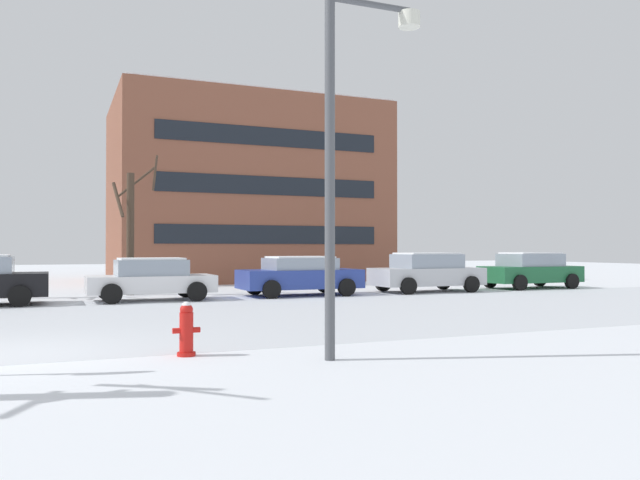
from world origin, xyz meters
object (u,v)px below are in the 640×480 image
object	(u,v)px
fire_hydrant	(186,329)
parked_car_green	(530,270)
street_lamp	(347,134)
parked_car_silver	(427,272)
parked_car_white	(151,279)
parked_car_blue	(300,275)

from	to	relation	value
fire_hydrant	parked_car_green	bearing A→B (deg)	33.93
fire_hydrant	street_lamp	bearing A→B (deg)	-28.51
street_lamp	parked_car_silver	distance (m)	15.72
fire_hydrant	parked_car_silver	xyz separation A→B (m)	(11.54, 11.16, 0.34)
street_lamp	parked_car_silver	world-z (taller)	street_lamp
fire_hydrant	street_lamp	xyz separation A→B (m)	(2.27, -1.23, 3.09)
parked_car_silver	street_lamp	bearing A→B (deg)	-126.82
fire_hydrant	parked_car_white	world-z (taller)	parked_car_white
fire_hydrant	parked_car_green	distance (m)	20.32
parked_car_blue	parked_car_silver	distance (m)	5.31
fire_hydrant	parked_car_silver	bearing A→B (deg)	44.03
parked_car_white	parked_car_silver	xyz separation A→B (m)	(10.62, 0.03, 0.06)
street_lamp	parked_car_silver	bearing A→B (deg)	53.18
parked_car_silver	parked_car_green	bearing A→B (deg)	1.94
fire_hydrant	street_lamp	world-z (taller)	street_lamp
parked_car_silver	parked_car_green	world-z (taller)	parked_car_silver
parked_car_white	parked_car_green	bearing A→B (deg)	0.75
parked_car_silver	parked_car_white	bearing A→B (deg)	-179.85
parked_car_blue	parked_car_white	bearing A→B (deg)	-178.23
fire_hydrant	parked_car_silver	world-z (taller)	parked_car_silver
street_lamp	parked_car_silver	xyz separation A→B (m)	(9.28, 12.39, -2.74)
parked_car_blue	parked_car_green	size ratio (longest dim) A/B	1.02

